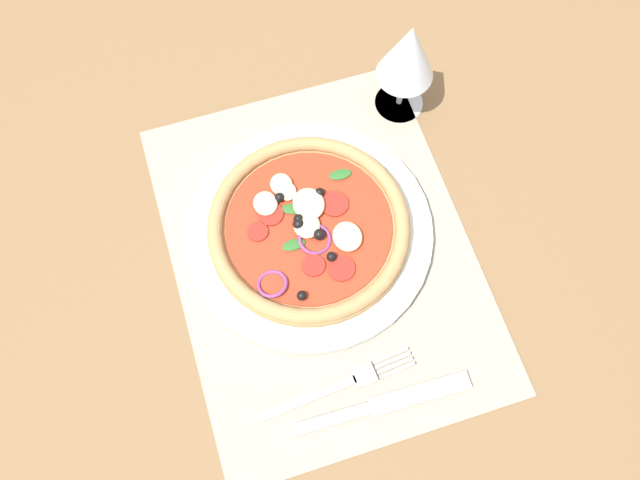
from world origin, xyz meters
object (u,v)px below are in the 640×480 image
plate (309,232)px  fork (346,383)px  knife (386,404)px  wine_glass (408,55)px  pizza (308,226)px

plate → fork: 18.63cm
knife → wine_glass: (-36.63, 15.00, 9.39)cm
plate → knife: bearing=5.2°
pizza → knife: bearing=5.3°
fork → knife: 4.84cm
fork → plate: bearing=81.1°
fork → wine_glass: size_ratio=1.21×
wine_glass → pizza: bearing=-49.5°
wine_glass → knife: bearing=-22.3°
plate → knife: plate is taller
pizza → fork: pizza is taller
pizza → wine_glass: (-14.57, 17.03, 7.48)cm
knife → wine_glass: wine_glass is taller
plate → pizza: pizza is taller
plate → pizza: size_ratio=1.24×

